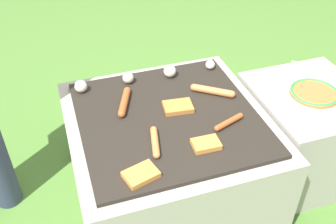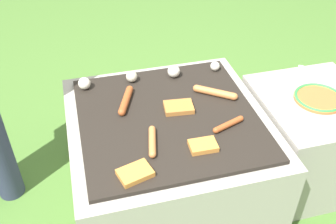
% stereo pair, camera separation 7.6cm
% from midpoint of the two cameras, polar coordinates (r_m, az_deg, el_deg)
% --- Properties ---
extents(ground_plane, '(14.00, 14.00, 0.00)m').
position_cam_midpoint_polar(ground_plane, '(1.89, -1.17, -11.35)').
color(ground_plane, '#47702D').
extents(grill, '(0.80, 0.80, 0.45)m').
position_cam_midpoint_polar(grill, '(1.72, -1.27, -6.51)').
color(grill, '#9E998E').
rests_on(grill, ground_plane).
extents(side_ledge, '(0.47, 0.51, 0.45)m').
position_cam_midpoint_polar(side_ledge, '(1.92, 17.87, -2.99)').
color(side_ledge, '#9E998E').
rests_on(side_ledge, ground_plane).
extents(sausage_front_center, '(0.06, 0.16, 0.03)m').
position_cam_midpoint_polar(sausage_front_center, '(1.44, -3.41, -4.39)').
color(sausage_front_center, '#C6753D').
rests_on(sausage_front_center, grill).
extents(sausage_front_right, '(0.09, 0.18, 0.03)m').
position_cam_midpoint_polar(sausage_front_right, '(1.63, -7.66, 1.45)').
color(sausage_front_right, '#A34C23').
rests_on(sausage_front_right, grill).
extents(sausage_mid_left, '(0.14, 0.07, 0.02)m').
position_cam_midpoint_polar(sausage_mid_left, '(1.53, 7.44, -1.47)').
color(sausage_mid_left, '#A34C23').
rests_on(sausage_mid_left, grill).
extents(sausage_back_left, '(0.17, 0.13, 0.03)m').
position_cam_midpoint_polar(sausage_back_left, '(1.69, 5.23, 3.07)').
color(sausage_back_left, '#C6753D').
rests_on(sausage_back_left, grill).
extents(bread_slice_right, '(0.10, 0.07, 0.02)m').
position_cam_midpoint_polar(bread_slice_right, '(1.43, 4.03, -4.70)').
color(bread_slice_right, '#D18438').
rests_on(bread_slice_right, grill).
extents(bread_slice_left, '(0.13, 0.10, 0.02)m').
position_cam_midpoint_polar(bread_slice_left, '(1.60, 0.10, 0.74)').
color(bread_slice_left, '#B27033').
rests_on(bread_slice_left, grill).
extents(bread_slice_center, '(0.13, 0.11, 0.02)m').
position_cam_midpoint_polar(bread_slice_center, '(1.33, -5.60, -9.04)').
color(bread_slice_center, '#D18438').
rests_on(bread_slice_center, grill).
extents(mushroom_row, '(0.65, 0.06, 0.06)m').
position_cam_midpoint_polar(mushroom_row, '(1.77, -4.99, 5.23)').
color(mushroom_row, silver).
rests_on(mushroom_row, grill).
extents(plate_colorful, '(0.21, 0.21, 0.02)m').
position_cam_midpoint_polar(plate_colorful, '(1.78, 19.35, 2.64)').
color(plate_colorful, orange).
rests_on(plate_colorful, side_ledge).
extents(fork_utensil, '(0.11, 0.16, 0.01)m').
position_cam_midpoint_polar(fork_utensil, '(1.92, 16.71, 5.84)').
color(fork_utensil, silver).
rests_on(fork_utensil, side_ledge).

